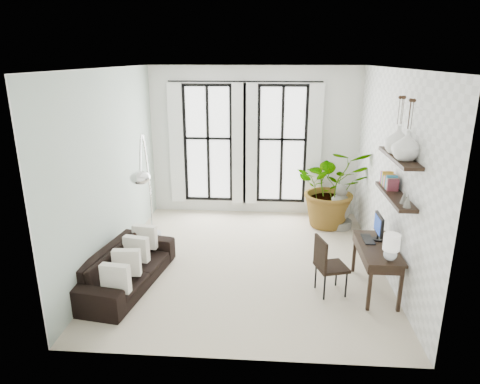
# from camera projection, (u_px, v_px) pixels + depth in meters

# --- Properties ---
(floor) EXTENTS (5.00, 5.00, 0.00)m
(floor) POSITION_uv_depth(u_px,v_px,m) (247.00, 261.00, 7.35)
(floor) COLOR beige
(floor) RESTS_ON ground
(ceiling) EXTENTS (5.00, 5.00, 0.00)m
(ceiling) POSITION_uv_depth(u_px,v_px,m) (248.00, 68.00, 6.38)
(ceiling) COLOR white
(ceiling) RESTS_ON wall_back
(wall_left) EXTENTS (0.00, 5.00, 5.00)m
(wall_left) POSITION_uv_depth(u_px,v_px,m) (111.00, 169.00, 7.02)
(wall_left) COLOR #A9BDAE
(wall_left) RESTS_ON floor
(wall_right) EXTENTS (0.00, 5.00, 5.00)m
(wall_right) POSITION_uv_depth(u_px,v_px,m) (391.00, 174.00, 6.71)
(wall_right) COLOR white
(wall_right) RESTS_ON floor
(wall_back) EXTENTS (4.50, 0.00, 4.50)m
(wall_back) POSITION_uv_depth(u_px,v_px,m) (254.00, 142.00, 9.24)
(wall_back) COLOR white
(wall_back) RESTS_ON floor
(windows) EXTENTS (3.26, 0.13, 2.65)m
(windows) POSITION_uv_depth(u_px,v_px,m) (245.00, 144.00, 9.20)
(windows) COLOR white
(windows) RESTS_ON wall_back
(wall_shelves) EXTENTS (0.25, 1.30, 0.60)m
(wall_shelves) POSITION_uv_depth(u_px,v_px,m) (396.00, 180.00, 5.95)
(wall_shelves) COLOR black
(wall_shelves) RESTS_ON wall_right
(sofa) EXTENTS (1.10, 2.12, 0.59)m
(sofa) POSITION_uv_depth(u_px,v_px,m) (126.00, 267.00, 6.52)
(sofa) COLOR black
(sofa) RESTS_ON floor
(throw_pillows) EXTENTS (0.40, 1.52, 0.40)m
(throw_pillows) POSITION_uv_depth(u_px,v_px,m) (132.00, 255.00, 6.45)
(throw_pillows) COLOR white
(throw_pillows) RESTS_ON sofa
(plant) EXTENTS (1.55, 1.36, 1.66)m
(plant) POSITION_uv_depth(u_px,v_px,m) (332.00, 187.00, 8.68)
(plant) COLOR #2D7228
(plant) RESTS_ON floor
(desk) EXTENTS (0.52, 1.22, 1.11)m
(desk) POSITION_uv_depth(u_px,v_px,m) (378.00, 250.00, 6.19)
(desk) COLOR black
(desk) RESTS_ON floor
(desk_chair) EXTENTS (0.52, 0.52, 0.89)m
(desk_chair) POSITION_uv_depth(u_px,v_px,m) (327.00, 262.00, 6.22)
(desk_chair) COLOR black
(desk_chair) RESTS_ON floor
(arc_lamp) EXTENTS (0.71, 2.09, 2.21)m
(arc_lamp) POSITION_uv_depth(u_px,v_px,m) (144.00, 162.00, 6.96)
(arc_lamp) COLOR silver
(arc_lamp) RESTS_ON floor
(buddha) EXTENTS (0.51, 0.51, 0.92)m
(buddha) POSITION_uv_depth(u_px,v_px,m) (340.00, 209.00, 8.71)
(buddha) COLOR slate
(buddha) RESTS_ON floor
(vase_a) EXTENTS (0.37, 0.37, 0.38)m
(vase_a) POSITION_uv_depth(u_px,v_px,m) (407.00, 146.00, 5.52)
(vase_a) COLOR white
(vase_a) RESTS_ON shelf_upper
(vase_b) EXTENTS (0.37, 0.37, 0.38)m
(vase_b) POSITION_uv_depth(u_px,v_px,m) (398.00, 140.00, 5.90)
(vase_b) COLOR white
(vase_b) RESTS_ON shelf_upper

